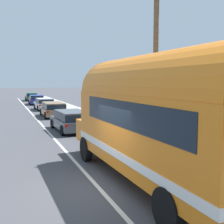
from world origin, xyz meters
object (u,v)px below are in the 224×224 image
Objects in this scene: car_lead at (71,119)px; car_fifth at (31,96)px; car_second at (53,108)px; car_third at (44,103)px; car_fourth at (36,99)px; painted_bus at (163,115)px; utility_pole at (156,56)px.

car_lead and car_fifth have the same top height.
car_second is 1.10× the size of car_third.
car_second and car_fifth have the same top height.
car_lead is 23.89m from car_fourth.
painted_bus is 19.47m from car_second.
car_third is 8.59m from car_fourth.
car_fourth is at bearing 94.05° from utility_pole.
car_third is 17.51m from car_fifth.
car_lead is at bearing -91.00° from car_third.
car_lead is at bearing 109.77° from utility_pole.
utility_pole is 1.86× the size of car_lead.
car_second is at bearing 90.30° from painted_bus.
painted_bus is 35.09m from car_fourth.
painted_bus is 2.47× the size of car_third.
car_second is 1.00× the size of car_fourth.
car_lead is at bearing -90.64° from car_fourth.
car_fourth is at bearing -90.68° from car_fifth.
utility_pole reaches higher than car_fourth.
utility_pole is 1.97× the size of car_third.
car_lead is 0.95× the size of car_fifth.
car_fourth is (-2.17, 30.67, -3.63)m from utility_pole.
painted_bus reaches higher than car_third.
car_third is 0.90× the size of car_fifth.
car_lead is 8.25m from car_second.
utility_pole is at bearing 63.48° from painted_bus.
car_fourth and car_fifth have the same top height.
painted_bus is 2.33× the size of car_lead.
car_fourth is 0.98× the size of car_fifth.
painted_bus is at bearing -88.71° from car_lead.
car_lead is (-2.44, 6.79, -3.63)m from utility_pole.
painted_bus is at bearing -116.52° from utility_pole.
car_third is at bearing 95.62° from utility_pole.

